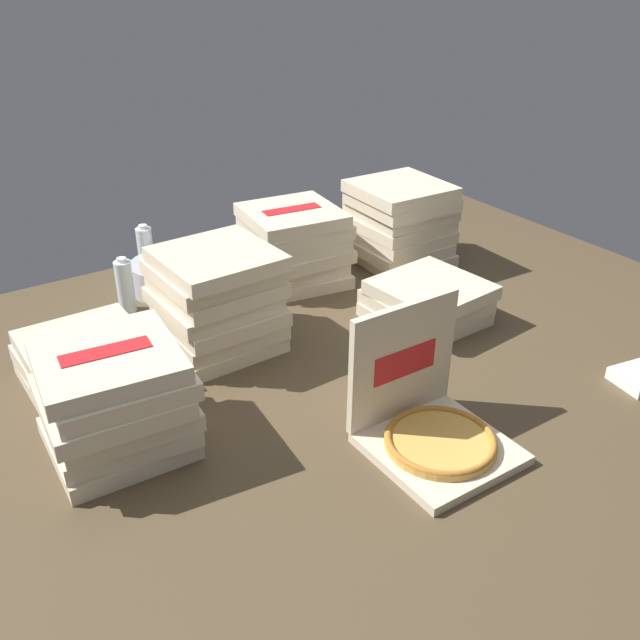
# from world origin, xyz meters

# --- Properties ---
(ground_plane) EXTENTS (3.20, 2.40, 0.02)m
(ground_plane) POSITION_xyz_m (0.00, 0.00, -0.01)
(ground_plane) COLOR #4C3D28
(open_pizza_box) EXTENTS (0.36, 0.37, 0.39)m
(open_pizza_box) POSITION_xyz_m (-0.01, -0.46, 0.08)
(open_pizza_box) COLOR beige
(open_pizza_box) RESTS_ON ground_plane
(pizza_stack_left_near) EXTENTS (0.41, 0.41, 0.31)m
(pizza_stack_left_near) POSITION_xyz_m (-0.73, 0.01, 0.15)
(pizza_stack_left_near) COLOR beige
(pizza_stack_left_near) RESTS_ON ground_plane
(pizza_stack_right_mid) EXTENTS (0.39, 0.40, 0.15)m
(pizza_stack_right_mid) POSITION_xyz_m (0.47, 0.10, 0.08)
(pizza_stack_right_mid) COLOR beige
(pizza_stack_right_mid) RESTS_ON ground_plane
(pizza_stack_left_far) EXTENTS (0.42, 0.42, 0.31)m
(pizza_stack_left_far) POSITION_xyz_m (0.25, 0.67, 0.15)
(pizza_stack_left_far) COLOR beige
(pizza_stack_left_far) RESTS_ON ground_plane
(pizza_stack_center_near) EXTENTS (0.37, 0.38, 0.15)m
(pizza_stack_center_near) POSITION_xyz_m (-0.71, 0.39, 0.08)
(pizza_stack_center_near) COLOR beige
(pizza_stack_center_near) RESTS_ON ground_plane
(pizza_stack_right_near) EXTENTS (0.39, 0.39, 0.35)m
(pizza_stack_right_near) POSITION_xyz_m (-0.25, 0.36, 0.18)
(pizza_stack_right_near) COLOR beige
(pizza_stack_right_near) RESTS_ON ground_plane
(pizza_stack_left_mid) EXTENTS (0.40, 0.39, 0.35)m
(pizza_stack_left_mid) POSITION_xyz_m (0.72, 0.58, 0.18)
(pizza_stack_left_mid) COLOR beige
(pizza_stack_left_mid) RESTS_ON ground_plane
(ice_bucket) EXTENTS (0.29, 0.29, 0.12)m
(ice_bucket) POSITION_xyz_m (-0.22, 0.87, 0.06)
(ice_bucket) COLOR #B7BABF
(ice_bucket) RESTS_ON ground_plane
(water_bottle_0) EXTENTS (0.07, 0.07, 0.22)m
(water_bottle_0) POSITION_xyz_m (-0.16, 0.61, 0.10)
(water_bottle_0) COLOR silver
(water_bottle_0) RESTS_ON ground_plane
(water_bottle_1) EXTENTS (0.07, 0.07, 0.22)m
(water_bottle_1) POSITION_xyz_m (-0.24, 1.06, 0.10)
(water_bottle_1) COLOR white
(water_bottle_1) RESTS_ON ground_plane
(water_bottle_2) EXTENTS (0.07, 0.07, 0.22)m
(water_bottle_2) POSITION_xyz_m (-0.43, 0.78, 0.10)
(water_bottle_2) COLOR silver
(water_bottle_2) RESTS_ON ground_plane
(napkin_pile) EXTENTS (0.16, 0.16, 0.04)m
(napkin_pile) POSITION_xyz_m (0.75, -0.60, 0.02)
(napkin_pile) COLOR white
(napkin_pile) RESTS_ON ground_plane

